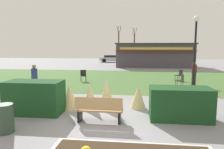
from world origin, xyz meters
The scene contains 20 objects.
ground_plane centered at (0.00, 0.00, 0.00)m, with size 80.00×80.00×0.00m, color gray.
lawn_patch centered at (0.00, 10.46, 0.00)m, with size 36.00×12.00×0.01m, color #446B33.
park_bench centered at (-0.11, 0.10, 0.48)m, with size 1.71×0.54×0.95m.
hedge_left centered at (-2.89, 0.84, 0.67)m, with size 2.24×1.10×1.34m, color #19421E.
hedge_right centered at (2.82, 0.78, 0.60)m, with size 2.22×1.10×1.21m, color #19421E.
ornamental_grass_behind_left centered at (1.28, 2.11, 0.49)m, with size 0.70×0.70×0.98m, color #D1BC7F.
ornamental_grass_behind_right centered at (-1.69, 1.62, 0.53)m, with size 0.76×0.76×1.07m, color #D1BC7F.
ornamental_grass_behind_center centered at (-0.77, 1.60, 0.57)m, with size 0.63×0.63×1.14m, color #D1BC7F.
ornamental_grass_behind_far centered at (-0.08, 1.80, 0.68)m, with size 0.70×0.70×1.36m, color #D1BC7F.
lamppost_mid centered at (4.66, 6.07, 2.82)m, with size 0.36×0.36×4.51m.
trash_bin centered at (-2.90, -1.13, 0.46)m, with size 0.52×0.52×0.92m, color #2D4233.
food_kiosk centered at (3.55, 21.87, 1.59)m, with size 10.19×4.83×3.16m.
cafe_chair_west centered at (4.14, 7.20, 0.53)m, with size 0.49×0.49×0.89m.
cafe_chair_east centered at (4.60, 9.88, 0.53)m, with size 0.57×0.57×0.89m.
cafe_chair_center centered at (-2.92, 8.83, 0.53)m, with size 0.55×0.55×0.89m.
person_strolling centered at (-4.61, 4.27, 0.86)m, with size 0.34×0.34×1.69m.
person_standing centered at (5.20, 8.01, 0.86)m, with size 0.34×0.34×1.69m.
parked_car_west_slot centered at (-3.09, 29.52, 0.64)m, with size 4.27×2.20×1.20m.
tree_left_bg centered at (-2.41, 35.96, 3.07)m, with size 0.91×0.96×6.88m.
tree_right_bg centered at (0.75, 36.94, 2.91)m, with size 0.91×0.96×6.55m.
Camera 1 is at (1.17, -7.05, 2.71)m, focal length 33.67 mm.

